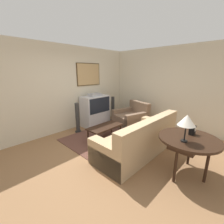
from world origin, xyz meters
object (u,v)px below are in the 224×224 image
object	(u,v)px
couch	(139,141)
table_lamp	(187,121)
mantel_clock	(192,130)
tv	(95,110)
speaker_tower_right	(113,109)
console_table	(189,141)
armchair	(131,118)
coffee_table	(105,127)
speaker_tower_left	(77,119)

from	to	relation	value
couch	table_lamp	size ratio (longest dim) A/B	4.64
table_lamp	mantel_clock	distance (m)	0.51
tv	speaker_tower_right	xyz separation A→B (m)	(0.82, -0.08, -0.10)
couch	console_table	world-z (taller)	couch
armchair	coffee_table	xyz separation A→B (m)	(-1.37, -0.08, 0.07)
tv	mantel_clock	xyz separation A→B (m)	(-0.37, -3.30, 0.28)
tv	speaker_tower_left	size ratio (longest dim) A/B	1.22
couch	mantel_clock	bearing A→B (deg)	100.02
mantel_clock	couch	bearing A→B (deg)	99.67
speaker_tower_left	speaker_tower_right	size ratio (longest dim) A/B	1.00
armchair	mantel_clock	size ratio (longest dim) A/B	7.15
couch	speaker_tower_right	bearing A→B (deg)	-121.98
armchair	speaker_tower_left	xyz separation A→B (m)	(-1.62, 0.93, 0.17)
console_table	table_lamp	bearing A→B (deg)	174.61
speaker_tower_right	console_table	bearing A→B (deg)	-113.27
table_lamp	speaker_tower_right	distance (m)	3.66
speaker_tower_left	armchair	bearing A→B (deg)	-29.84
armchair	coffee_table	world-z (taller)	armchair
armchair	table_lamp	bearing A→B (deg)	-19.83
tv	armchair	xyz separation A→B (m)	(0.80, -1.01, -0.27)
mantel_clock	speaker_tower_right	size ratio (longest dim) A/B	0.18
couch	armchair	world-z (taller)	couch
armchair	console_table	distance (m)	2.71
armchair	console_table	size ratio (longest dim) A/B	1.14
armchair	coffee_table	bearing A→B (deg)	-71.62
coffee_table	mantel_clock	distance (m)	2.27
tv	speaker_tower_right	size ratio (longest dim) A/B	1.22
tv	armchair	distance (m)	1.31
armchair	speaker_tower_left	world-z (taller)	speaker_tower_left
console_table	speaker_tower_right	size ratio (longest dim) A/B	1.11
tv	couch	xyz separation A→B (m)	(-0.55, -2.24, -0.24)
console_table	speaker_tower_right	distance (m)	3.53
speaker_tower_left	console_table	bearing A→B (deg)	-85.60
console_table	speaker_tower_left	distance (m)	3.25
coffee_table	mantel_clock	size ratio (longest dim) A/B	6.13
couch	console_table	size ratio (longest dim) A/B	2.11
tv	speaker_tower_left	xyz separation A→B (m)	(-0.82, -0.08, -0.10)
tv	speaker_tower_right	distance (m)	0.83
table_lamp	mantel_clock	bearing A→B (deg)	-0.13
tv	console_table	distance (m)	3.37
couch	coffee_table	world-z (taller)	couch
couch	console_table	xyz separation A→B (m)	(-0.02, -1.08, 0.37)
coffee_table	console_table	bearing A→B (deg)	-89.95
couch	speaker_tower_right	distance (m)	2.56
tv	couch	bearing A→B (deg)	-103.71
console_table	mantel_clock	distance (m)	0.26
tv	armchair	bearing A→B (deg)	-51.70
coffee_table	console_table	xyz separation A→B (m)	(0.00, -2.22, 0.33)
couch	speaker_tower_left	bearing A→B (deg)	-82.43
speaker_tower_left	couch	bearing A→B (deg)	-82.78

